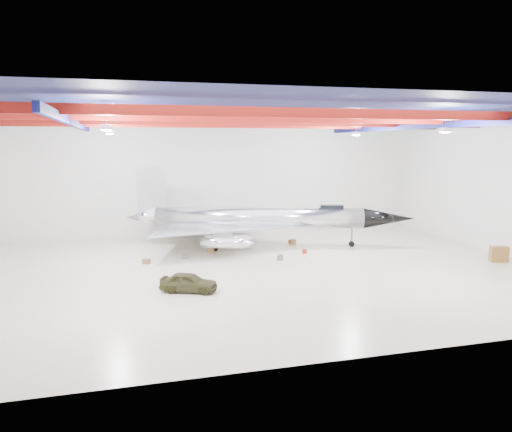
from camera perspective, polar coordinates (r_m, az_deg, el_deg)
name	(u,v)px	position (r m, az deg, el deg)	size (l,w,h in m)	color
floor	(262,270)	(35.36, 0.66, -6.23)	(40.00, 40.00, 0.00)	beige
wall_back	(220,178)	(48.93, -4.18, 4.34)	(40.00, 40.00, 0.00)	silver
wall_right	(504,186)	(44.26, 26.47, 3.07)	(30.00, 30.00, 0.00)	silver
ceiling	(262,111)	(34.28, 0.69, 11.86)	(40.00, 40.00, 0.00)	#0A0F38
ceiling_structure	(262,122)	(34.24, 0.69, 10.73)	(39.50, 29.50, 1.08)	maroon
jet_aircraft	(258,221)	(43.07, 0.28, -0.55)	(24.36, 17.82, 6.81)	silver
jeep	(189,282)	(30.56, -7.70, -7.51)	(1.39, 3.46, 1.18)	#37361B
desk	(499,254)	(41.96, 26.02, -3.94)	(1.29, 0.64, 1.18)	brown
crate_ply	(146,261)	(38.12, -12.42, -5.07)	(0.52, 0.42, 0.37)	olive
toolbox_red	(211,246)	(43.05, -5.16, -3.38)	(0.49, 0.39, 0.34)	#9B270F
engine_drum	(280,258)	(38.30, 2.77, -4.78)	(0.47, 0.47, 0.42)	#59595B
parts_bin	(292,242)	(44.55, 4.16, -2.94)	(0.55, 0.44, 0.38)	olive
crate_small	(186,257)	(39.19, -8.05, -4.64)	(0.42, 0.33, 0.29)	#59595B
tool_chest	(304,251)	(40.84, 5.56, -4.03)	(0.39, 0.39, 0.35)	#9B270F
oil_barrel	(211,250)	(41.23, -5.22, -3.91)	(0.48, 0.39, 0.34)	olive
spares_box	(241,241)	(44.92, -1.73, -2.84)	(0.42, 0.42, 0.37)	#59595B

